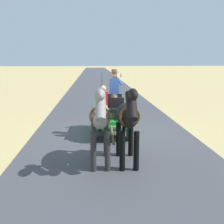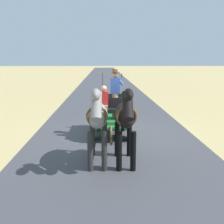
% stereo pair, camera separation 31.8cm
% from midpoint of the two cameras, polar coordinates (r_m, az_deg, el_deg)
% --- Properties ---
extents(ground_plane, '(200.00, 200.00, 0.00)m').
position_cam_midpoint_polar(ground_plane, '(10.66, -0.84, -4.46)').
color(ground_plane, tan).
extents(road_surface, '(6.13, 160.00, 0.01)m').
position_cam_midpoint_polar(road_surface, '(10.65, -0.84, -4.44)').
color(road_surface, '#424247').
rests_on(road_surface, ground).
extents(horse_drawn_carriage, '(1.47, 4.51, 2.50)m').
position_cam_midpoint_polar(horse_drawn_carriage, '(10.29, -1.31, -0.35)').
color(horse_drawn_carriage, '#1E7233').
rests_on(horse_drawn_carriage, ground).
extents(horse_near_side, '(0.57, 2.13, 2.21)m').
position_cam_midpoint_polar(horse_near_side, '(7.24, 2.07, -1.17)').
color(horse_near_side, black).
rests_on(horse_near_side, ground).
extents(horse_off_side, '(0.58, 2.13, 2.21)m').
position_cam_midpoint_polar(horse_off_side, '(7.22, -3.81, -1.22)').
color(horse_off_side, gray).
rests_on(horse_off_side, ground).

